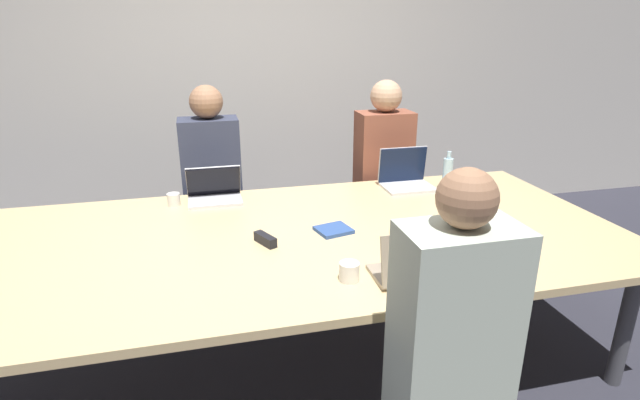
{
  "coord_description": "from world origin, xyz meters",
  "views": [
    {
      "loc": [
        -0.46,
        -2.38,
        1.8
      ],
      "look_at": [
        0.15,
        0.1,
        0.89
      ],
      "focal_mm": 28.0,
      "sensor_mm": 36.0,
      "label": 1
    }
  ],
  "objects_px": {
    "laptop_far_right": "(405,176)",
    "person_far_right": "(383,178)",
    "cup_far_midleft": "(174,200)",
    "person_far_midleft": "(213,189)",
    "person_near_midright": "(449,365)",
    "stapler": "(265,239)",
    "laptop_far_midleft": "(214,191)",
    "cup_near_midright": "(349,272)",
    "bottle_far_right": "(447,173)",
    "laptop_near_midright": "(414,266)"
  },
  "relations": [
    {
      "from": "person_far_midleft",
      "to": "bottle_far_right",
      "type": "xyz_separation_m",
      "value": [
        1.52,
        -0.55,
        0.17
      ]
    },
    {
      "from": "laptop_near_midright",
      "to": "cup_near_midright",
      "type": "height_order",
      "value": "laptop_near_midright"
    },
    {
      "from": "person_near_midright",
      "to": "laptop_far_right",
      "type": "bearing_deg",
      "value": -107.88
    },
    {
      "from": "person_far_midleft",
      "to": "laptop_far_right",
      "type": "relative_size",
      "value": 4.2
    },
    {
      "from": "person_far_right",
      "to": "laptop_far_midleft",
      "type": "bearing_deg",
      "value": -164.15
    },
    {
      "from": "cup_far_midleft",
      "to": "laptop_far_right",
      "type": "bearing_deg",
      "value": 0.48
    },
    {
      "from": "laptop_far_right",
      "to": "bottle_far_right",
      "type": "xyz_separation_m",
      "value": [
        0.24,
        -0.14,
        0.04
      ]
    },
    {
      "from": "bottle_far_right",
      "to": "stapler",
      "type": "relative_size",
      "value": 1.71
    },
    {
      "from": "person_far_right",
      "to": "stapler",
      "type": "height_order",
      "value": "person_far_right"
    },
    {
      "from": "cup_far_midleft",
      "to": "laptop_far_right",
      "type": "height_order",
      "value": "laptop_far_right"
    },
    {
      "from": "cup_far_midleft",
      "to": "stapler",
      "type": "bearing_deg",
      "value": -56.29
    },
    {
      "from": "person_near_midright",
      "to": "stapler",
      "type": "height_order",
      "value": "person_near_midright"
    },
    {
      "from": "laptop_far_midleft",
      "to": "person_near_midright",
      "type": "bearing_deg",
      "value": -67.34
    },
    {
      "from": "stapler",
      "to": "laptop_far_midleft",
      "type": "bearing_deg",
      "value": 81.29
    },
    {
      "from": "cup_far_midleft",
      "to": "laptop_near_midright",
      "type": "relative_size",
      "value": 0.23
    },
    {
      "from": "laptop_far_midleft",
      "to": "cup_near_midright",
      "type": "distance_m",
      "value": 1.3
    },
    {
      "from": "laptop_far_right",
      "to": "person_far_right",
      "type": "bearing_deg",
      "value": 92.74
    },
    {
      "from": "person_far_right",
      "to": "bottle_far_right",
      "type": "height_order",
      "value": "person_far_right"
    },
    {
      "from": "laptop_far_midleft",
      "to": "stapler",
      "type": "xyz_separation_m",
      "value": [
        0.22,
        -0.72,
        -0.04
      ]
    },
    {
      "from": "person_far_midleft",
      "to": "cup_far_midleft",
      "type": "relative_size",
      "value": 18.24
    },
    {
      "from": "laptop_near_midright",
      "to": "cup_far_midleft",
      "type": "bearing_deg",
      "value": -49.6
    },
    {
      "from": "cup_far_midleft",
      "to": "person_far_right",
      "type": "distance_m",
      "value": 1.56
    },
    {
      "from": "cup_near_midright",
      "to": "stapler",
      "type": "xyz_separation_m",
      "value": [
        -0.3,
        0.46,
        -0.02
      ]
    },
    {
      "from": "person_near_midright",
      "to": "stapler",
      "type": "xyz_separation_m",
      "value": [
        -0.5,
        1.01,
        0.1
      ]
    },
    {
      "from": "person_far_midleft",
      "to": "cup_far_midleft",
      "type": "height_order",
      "value": "person_far_midleft"
    },
    {
      "from": "person_far_midleft",
      "to": "cup_near_midright",
      "type": "relative_size",
      "value": 16.1
    },
    {
      "from": "laptop_far_midleft",
      "to": "laptop_far_right",
      "type": "bearing_deg",
      "value": -0.65
    },
    {
      "from": "cup_near_midright",
      "to": "laptop_far_midleft",
      "type": "bearing_deg",
      "value": 113.55
    },
    {
      "from": "laptop_far_midleft",
      "to": "person_far_midleft",
      "type": "xyz_separation_m",
      "value": [
        -0.0,
        0.4,
        -0.12
      ]
    },
    {
      "from": "laptop_far_right",
      "to": "person_far_right",
      "type": "relative_size",
      "value": 0.24
    },
    {
      "from": "laptop_near_midright",
      "to": "person_far_midleft",
      "type": "bearing_deg",
      "value": -64.24
    },
    {
      "from": "person_near_midright",
      "to": "stapler",
      "type": "bearing_deg",
      "value": -63.33
    },
    {
      "from": "person_near_midright",
      "to": "bottle_far_right",
      "type": "xyz_separation_m",
      "value": [
        0.79,
        1.58,
        0.19
      ]
    },
    {
      "from": "cup_near_midright",
      "to": "person_far_right",
      "type": "height_order",
      "value": "person_far_right"
    },
    {
      "from": "stapler",
      "to": "laptop_near_midright",
      "type": "bearing_deg",
      "value": -67.81
    },
    {
      "from": "person_near_midright",
      "to": "cup_near_midright",
      "type": "relative_size",
      "value": 15.77
    },
    {
      "from": "laptop_far_right",
      "to": "cup_far_midleft",
      "type": "bearing_deg",
      "value": -179.52
    },
    {
      "from": "person_far_midleft",
      "to": "laptop_far_right",
      "type": "xyz_separation_m",
      "value": [
        1.28,
        -0.41,
        0.13
      ]
    },
    {
      "from": "person_near_midright",
      "to": "person_far_midleft",
      "type": "bearing_deg",
      "value": -71.2
    },
    {
      "from": "cup_far_midleft",
      "to": "bottle_far_right",
      "type": "xyz_separation_m",
      "value": [
        1.76,
        -0.12,
        0.08
      ]
    },
    {
      "from": "laptop_far_midleft",
      "to": "laptop_far_right",
      "type": "xyz_separation_m",
      "value": [
        1.28,
        -0.01,
        0.01
      ]
    },
    {
      "from": "cup_far_midleft",
      "to": "person_far_right",
      "type": "xyz_separation_m",
      "value": [
        1.51,
        0.38,
        -0.09
      ]
    },
    {
      "from": "bottle_far_right",
      "to": "cup_near_midright",
      "type": "bearing_deg",
      "value": -133.86
    },
    {
      "from": "stapler",
      "to": "cup_near_midright",
      "type": "bearing_deg",
      "value": -82.48
    },
    {
      "from": "person_near_midright",
      "to": "laptop_near_midright",
      "type": "bearing_deg",
      "value": -98.4
    },
    {
      "from": "laptop_far_midleft",
      "to": "bottle_far_right",
      "type": "distance_m",
      "value": 1.52
    },
    {
      "from": "laptop_far_midleft",
      "to": "cup_far_midleft",
      "type": "distance_m",
      "value": 0.25
    },
    {
      "from": "laptop_far_midleft",
      "to": "person_far_right",
      "type": "distance_m",
      "value": 1.31
    },
    {
      "from": "cup_near_midright",
      "to": "bottle_far_right",
      "type": "xyz_separation_m",
      "value": [
        1.0,
        1.04,
        0.07
      ]
    },
    {
      "from": "laptop_far_midleft",
      "to": "laptop_far_right",
      "type": "relative_size",
      "value": 0.99
    }
  ]
}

